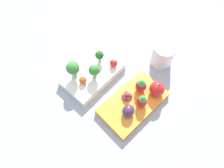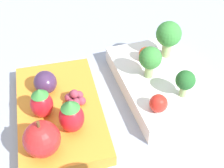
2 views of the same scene
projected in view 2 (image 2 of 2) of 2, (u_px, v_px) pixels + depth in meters
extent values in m
plane|color=#939EB2|center=(114.00, 105.00, 0.48)|extent=(4.00, 4.00, 0.00)
cube|color=white|center=(160.00, 83.00, 0.50)|extent=(0.20, 0.13, 0.03)
cube|color=orange|center=(60.00, 111.00, 0.46)|extent=(0.22, 0.14, 0.02)
cylinder|color=#93B770|center=(183.00, 91.00, 0.45)|extent=(0.01, 0.01, 0.02)
sphere|color=#236028|center=(185.00, 80.00, 0.44)|extent=(0.03, 0.03, 0.03)
cylinder|color=#93B770|center=(167.00, 49.00, 0.52)|extent=(0.02, 0.02, 0.03)
sphere|color=#388438|center=(169.00, 34.00, 0.50)|extent=(0.04, 0.04, 0.04)
cylinder|color=#93B770|center=(149.00, 71.00, 0.49)|extent=(0.01, 0.01, 0.02)
sphere|color=#388438|center=(150.00, 58.00, 0.47)|extent=(0.03, 0.03, 0.03)
sphere|color=red|center=(158.00, 103.00, 0.43)|extent=(0.03, 0.03, 0.03)
sphere|color=#DB4C1E|center=(146.00, 54.00, 0.52)|extent=(0.02, 0.02, 0.02)
sphere|color=red|center=(42.00, 139.00, 0.38)|extent=(0.05, 0.05, 0.05)
cylinder|color=brown|center=(38.00, 125.00, 0.36)|extent=(0.00, 0.00, 0.01)
ellipsoid|color=red|center=(72.00, 118.00, 0.41)|extent=(0.03, 0.03, 0.04)
cone|color=#388438|center=(70.00, 105.00, 0.39)|extent=(0.03, 0.03, 0.01)
ellipsoid|color=red|center=(41.00, 103.00, 0.43)|extent=(0.03, 0.03, 0.04)
cone|color=#388438|center=(39.00, 91.00, 0.41)|extent=(0.02, 0.02, 0.01)
ellipsoid|color=#42284C|center=(45.00, 82.00, 0.47)|extent=(0.04, 0.03, 0.03)
sphere|color=#93384C|center=(76.00, 102.00, 0.45)|extent=(0.01, 0.01, 0.01)
sphere|color=#93384C|center=(81.00, 99.00, 0.45)|extent=(0.01, 0.01, 0.01)
sphere|color=#93384C|center=(79.00, 95.00, 0.46)|extent=(0.01, 0.01, 0.01)
sphere|color=#93384C|center=(73.00, 94.00, 0.46)|extent=(0.01, 0.01, 0.01)
sphere|color=#93384C|center=(69.00, 98.00, 0.46)|extent=(0.01, 0.01, 0.01)
sphere|color=#93384C|center=(70.00, 102.00, 0.45)|extent=(0.01, 0.01, 0.01)
sphere|color=#93384C|center=(74.00, 94.00, 0.45)|extent=(0.01, 0.01, 0.01)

